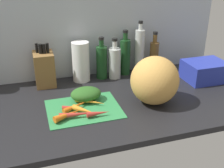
# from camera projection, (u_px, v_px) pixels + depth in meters

# --- Properties ---
(ground_plane) EXTENTS (1.70, 0.80, 0.03)m
(ground_plane) POSITION_uv_depth(u_px,v_px,m) (106.00, 102.00, 1.49)
(ground_plane) COLOR black
(wall_back) EXTENTS (1.70, 0.03, 0.60)m
(wall_back) POSITION_uv_depth(u_px,v_px,m) (88.00, 28.00, 1.69)
(wall_back) COLOR #ADB7C1
(wall_back) RESTS_ON ground_plane
(cutting_board) EXTENTS (0.36, 0.29, 0.01)m
(cutting_board) POSITION_uv_depth(u_px,v_px,m) (84.00, 108.00, 1.39)
(cutting_board) COLOR #338C4C
(cutting_board) RESTS_ON ground_plane
(carrot_0) EXTENTS (0.15, 0.11, 0.03)m
(carrot_0) POSITION_uv_depth(u_px,v_px,m) (90.00, 102.00, 1.42)
(carrot_0) COLOR orange
(carrot_0) RESTS_ON cutting_board
(carrot_1) EXTENTS (0.17, 0.04, 0.03)m
(carrot_1) POSITION_uv_depth(u_px,v_px,m) (78.00, 114.00, 1.30)
(carrot_1) COLOR red
(carrot_1) RESTS_ON cutting_board
(carrot_2) EXTENTS (0.15, 0.10, 0.03)m
(carrot_2) POSITION_uv_depth(u_px,v_px,m) (77.00, 106.00, 1.38)
(carrot_2) COLOR orange
(carrot_2) RESTS_ON cutting_board
(carrot_3) EXTENTS (0.11, 0.04, 0.02)m
(carrot_3) POSITION_uv_depth(u_px,v_px,m) (73.00, 108.00, 1.36)
(carrot_3) COLOR red
(carrot_3) RESTS_ON cutting_board
(carrot_4) EXTENTS (0.11, 0.11, 0.03)m
(carrot_4) POSITION_uv_depth(u_px,v_px,m) (84.00, 110.00, 1.33)
(carrot_4) COLOR orange
(carrot_4) RESTS_ON cutting_board
(carrot_5) EXTENTS (0.11, 0.03, 0.03)m
(carrot_5) POSITION_uv_depth(u_px,v_px,m) (98.00, 113.00, 1.31)
(carrot_5) COLOR red
(carrot_5) RESTS_ON cutting_board
(carrot_6) EXTENTS (0.14, 0.09, 0.03)m
(carrot_6) POSITION_uv_depth(u_px,v_px,m) (68.00, 115.00, 1.29)
(carrot_6) COLOR orange
(carrot_6) RESTS_ON cutting_board
(carrot_greens_pile) EXTENTS (0.16, 0.12, 0.07)m
(carrot_greens_pile) POSITION_uv_depth(u_px,v_px,m) (86.00, 94.00, 1.45)
(carrot_greens_pile) COLOR #2D6023
(carrot_greens_pile) RESTS_ON cutting_board
(winter_squash) EXTENTS (0.25, 0.24, 0.25)m
(winter_squash) POSITION_uv_depth(u_px,v_px,m) (155.00, 80.00, 1.41)
(winter_squash) COLOR gold
(winter_squash) RESTS_ON ground_plane
(knife_block) EXTENTS (0.11, 0.16, 0.25)m
(knife_block) POSITION_uv_depth(u_px,v_px,m) (44.00, 68.00, 1.63)
(knife_block) COLOR brown
(knife_block) RESTS_ON ground_plane
(paper_towel_roll) EXTENTS (0.10, 0.10, 0.24)m
(paper_towel_roll) POSITION_uv_depth(u_px,v_px,m) (81.00, 62.00, 1.67)
(paper_towel_roll) COLOR white
(paper_towel_roll) RESTS_ON ground_plane
(bottle_0) EXTENTS (0.07, 0.07, 0.26)m
(bottle_0) POSITION_uv_depth(u_px,v_px,m) (102.00, 62.00, 1.71)
(bottle_0) COLOR #19421E
(bottle_0) RESTS_ON ground_plane
(bottle_1) EXTENTS (0.08, 0.08, 0.25)m
(bottle_1) POSITION_uv_depth(u_px,v_px,m) (115.00, 62.00, 1.72)
(bottle_1) COLOR silver
(bottle_1) RESTS_ON ground_plane
(bottle_2) EXTENTS (0.07, 0.07, 0.29)m
(bottle_2) POSITION_uv_depth(u_px,v_px,m) (125.00, 56.00, 1.77)
(bottle_2) COLOR #19421E
(bottle_2) RESTS_ON ground_plane
(bottle_3) EXTENTS (0.06, 0.06, 0.34)m
(bottle_3) POSITION_uv_depth(u_px,v_px,m) (139.00, 51.00, 1.78)
(bottle_3) COLOR silver
(bottle_3) RESTS_ON ground_plane
(bottle_4) EXTENTS (0.06, 0.06, 0.27)m
(bottle_4) POSITION_uv_depth(u_px,v_px,m) (154.00, 55.00, 1.82)
(bottle_4) COLOR brown
(bottle_4) RESTS_ON ground_plane
(dish_rack) EXTENTS (0.24, 0.20, 0.12)m
(dish_rack) POSITION_uv_depth(u_px,v_px,m) (205.00, 71.00, 1.70)
(dish_rack) COLOR #2838AD
(dish_rack) RESTS_ON ground_plane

